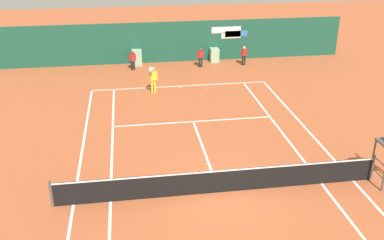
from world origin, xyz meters
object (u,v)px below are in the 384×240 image
Objects in this scene: tennis_ball_mid_court at (206,90)px; tennis_ball_near_service_line at (206,165)px; ball_kid_right_post at (244,54)px; ball_kid_centre_post at (201,56)px; player_on_baseline at (153,78)px; ball_kid_left_post at (133,59)px.

tennis_ball_mid_court is 8.88m from tennis_ball_near_service_line.
ball_kid_centre_post is (-3.06, 0.00, 0.00)m from ball_kid_right_post.
ball_kid_right_post is at bearing -178.19° from ball_kid_centre_post.
tennis_ball_mid_court is at bearing 170.35° from player_on_baseline.
tennis_ball_near_service_line is (1.54, -8.85, -0.89)m from player_on_baseline.
ball_kid_right_post is 0.99× the size of ball_kid_left_post.
player_on_baseline is 4.63m from ball_kid_left_post.
ball_kid_left_post is 19.80× the size of tennis_ball_near_service_line.
ball_kid_left_post is (-7.69, 0.00, 0.01)m from ball_kid_right_post.
ball_kid_centre_post is at bearing 84.46° from tennis_ball_mid_court.
ball_kid_right_post is at bearing 52.66° from tennis_ball_mid_court.
tennis_ball_mid_court is at bearing 128.79° from ball_kid_left_post.
ball_kid_left_post reaches higher than tennis_ball_near_service_line.
tennis_ball_mid_court is (-3.51, -4.60, -0.73)m from ball_kid_right_post.
tennis_ball_near_service_line is at bearing 92.14° from player_on_baseline.
ball_kid_right_post is at bearing -153.56° from player_on_baseline.
player_on_baseline is 25.91× the size of tennis_ball_mid_court.
ball_kid_centre_post reaches higher than tennis_ball_mid_court.
ball_kid_centre_post is 19.63× the size of tennis_ball_mid_court.
player_on_baseline reaches higher than ball_kid_centre_post.
ball_kid_centre_post is at bearing -136.10° from player_on_baseline.
ball_kid_right_post is 14.30m from tennis_ball_near_service_line.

